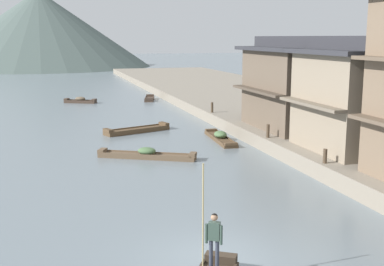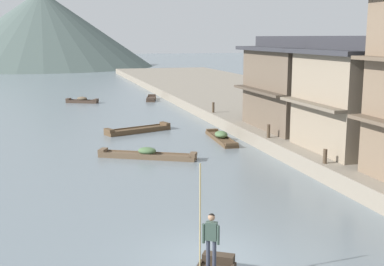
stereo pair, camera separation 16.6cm
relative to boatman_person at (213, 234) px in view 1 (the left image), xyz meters
name	(u,v)px [view 1 (the left image)]	position (x,y,z in m)	size (l,w,h in m)	color
ground_plane	(216,259)	(0.62, 1.60, -1.55)	(400.00, 400.00, 0.00)	slate
riverbank_right	(280,105)	(17.30, 31.60, -1.12)	(18.00, 110.00, 0.86)	gray
boatman_person	(213,234)	(0.00, 0.00, 0.00)	(0.52, 0.37, 3.04)	black
boat_moored_nearest	(220,137)	(6.94, 19.30, -1.34)	(1.28, 5.40, 0.65)	brown
boat_moored_second	(149,99)	(6.65, 42.45, -1.38)	(1.77, 3.67, 0.49)	#423328
boat_moored_third	(137,130)	(2.00, 23.84, -1.39)	(5.15, 2.81, 0.50)	brown
boat_moored_far	(147,155)	(1.12, 15.58, -1.34)	(5.51, 3.39, 0.65)	brown
boat_midriver_drifting	(80,101)	(-0.90, 42.25, -1.30)	(3.46, 2.25, 0.67)	#423328
house_waterfront_second	(355,95)	(11.73, 11.03, 2.32)	(5.88, 6.74, 6.14)	gray
house_waterfront_tall	(299,84)	(12.09, 18.06, 2.31)	(6.61, 8.00, 6.14)	brown
mooring_post_dock_near	(325,156)	(8.65, 8.69, -0.33)	(0.20, 0.20, 0.71)	#473828
mooring_post_dock_mid	(268,131)	(8.65, 15.37, -0.28)	(0.20, 0.20, 0.82)	#473828
mooring_post_dock_far	(212,107)	(8.65, 26.30, -0.27)	(0.20, 0.20, 0.83)	#473828
hill_far_west	(40,29)	(-5.23, 113.77, 7.26)	(51.58, 51.58, 17.61)	#4C5B56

